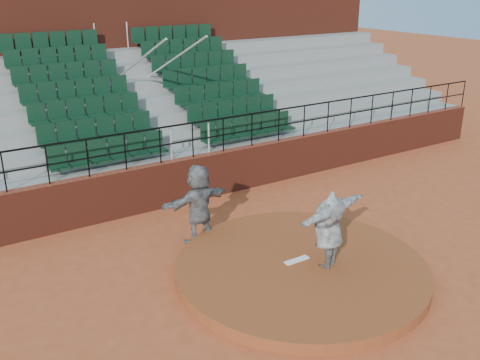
# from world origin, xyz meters

# --- Properties ---
(ground) EXTENTS (90.00, 90.00, 0.00)m
(ground) POSITION_xyz_m (0.00, 0.00, 0.00)
(ground) COLOR #AB4A26
(ground) RESTS_ON ground
(pitchers_mound) EXTENTS (5.50, 5.50, 0.25)m
(pitchers_mound) POSITION_xyz_m (0.00, 0.00, 0.12)
(pitchers_mound) COLOR brown
(pitchers_mound) RESTS_ON ground
(pitching_rubber) EXTENTS (0.60, 0.15, 0.03)m
(pitching_rubber) POSITION_xyz_m (0.00, 0.15, 0.27)
(pitching_rubber) COLOR white
(pitching_rubber) RESTS_ON pitchers_mound
(boundary_wall) EXTENTS (24.00, 0.30, 1.30)m
(boundary_wall) POSITION_xyz_m (0.00, 5.00, 0.65)
(boundary_wall) COLOR maroon
(boundary_wall) RESTS_ON ground
(wall_railing) EXTENTS (24.04, 0.05, 1.03)m
(wall_railing) POSITION_xyz_m (0.00, 5.00, 2.03)
(wall_railing) COLOR black
(wall_railing) RESTS_ON boundary_wall
(seating_deck) EXTENTS (24.00, 5.97, 4.63)m
(seating_deck) POSITION_xyz_m (0.00, 8.65, 1.44)
(seating_deck) COLOR gray
(seating_deck) RESTS_ON ground
(press_box_facade) EXTENTS (24.00, 3.00, 7.10)m
(press_box_facade) POSITION_xyz_m (0.00, 12.60, 3.55)
(press_box_facade) COLOR maroon
(press_box_facade) RESTS_ON ground
(pitcher) EXTENTS (2.22, 1.09, 1.74)m
(pitcher) POSITION_xyz_m (0.41, -0.36, 1.12)
(pitcher) COLOR black
(pitcher) RESTS_ON pitchers_mound
(fielder) EXTENTS (1.90, 0.83, 1.98)m
(fielder) POSITION_xyz_m (-1.13, 2.58, 0.99)
(fielder) COLOR black
(fielder) RESTS_ON ground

